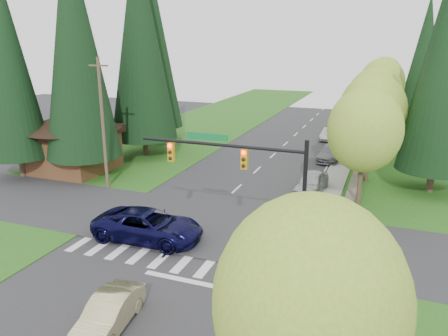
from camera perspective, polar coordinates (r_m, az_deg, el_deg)
The scene contains 33 objects.
ground at distance 21.50m, azimuth -12.65°, elevation -15.37°, with size 120.00×120.00×0.00m, color #28282B.
grass_east at distance 36.81m, azimuth 23.65°, elevation -2.68°, with size 14.00×110.00×0.06m, color #2A5015.
grass_west at distance 43.66m, azimuth -12.61°, elevation 1.18°, with size 14.00×110.00×0.06m, color #2A5015.
cross_street at distance 27.68m, azimuth -3.51°, elevation -7.46°, with size 120.00×8.00×0.10m, color #28282B.
sidewalk_east at distance 38.81m, azimuth 14.58°, elevation -0.81°, with size 1.80×80.00×0.13m, color gray.
curb_east at distance 38.90m, azimuth 13.34°, elevation -0.68°, with size 0.20×80.00×0.13m, color gray.
stone_wall_north at distance 46.33m, azimuth 17.88°, elevation 2.05°, with size 0.70×40.00×0.70m, color #4C4438.
traffic_signal at distance 21.38m, azimuth 3.08°, elevation -0.46°, with size 8.70×0.37×6.80m.
brown_building at distance 40.25m, azimuth -19.17°, elevation 3.94°, with size 8.40×8.40×5.40m.
utility_pole at distance 34.20m, azimuth -15.55°, elevation 5.62°, with size 1.60×0.24×10.00m.
decid_tree_0 at distance 29.57m, azimuth 17.90°, elevation 4.71°, with size 4.80×4.80×8.37m.
decid_tree_1 at distance 36.42m, azimuth 18.80°, elevation 7.02°, with size 5.20×5.20×8.80m.
decid_tree_2 at distance 43.35m, azimuth 19.02°, elevation 8.54°, with size 5.00×5.00×8.82m.
decid_tree_3 at distance 50.32m, azimuth 19.48°, elevation 9.16°, with size 5.00×5.00×8.55m.
decid_tree_4 at distance 57.25m, azimuth 19.89°, elevation 10.29°, with size 5.40×5.40×9.18m.
decid_tree_5 at distance 64.27m, azimuth 19.86°, elevation 10.38°, with size 4.80×4.80×8.30m.
decid_tree_6 at distance 71.22m, azimuth 20.15°, elevation 11.11°, with size 5.20×5.20×8.86m.
decid_tree_south at distance 10.84m, azimuth 11.13°, elevation -16.93°, with size 4.60×4.60×7.92m.
conifer_w_a at distance 37.40m, azimuth -18.85°, elevation 14.95°, with size 6.12×6.12×19.80m.
conifer_w_b at distance 42.41m, azimuth -18.46°, elevation 13.69°, with size 5.44×5.44×17.80m.
conifer_w_c at distance 43.36m, azimuth -10.91°, elevation 16.24°, with size 6.46×6.46×20.80m.
conifer_w_d at distance 39.38m, azimuth -26.29°, elevation 11.99°, with size 5.10×5.10×16.80m.
conifer_w_e at distance 49.55m, azimuth -9.15°, elevation 15.15°, with size 5.78×5.78×18.80m.
conifer_e_a at distance 35.20m, azimuth 27.15°, elevation 12.38°, with size 5.44×5.44×17.80m.
conifer_e_b at distance 49.20m, azimuth 26.96°, elevation 14.22°, with size 6.12×6.12×19.80m.
conifer_e_c at distance 63.12m, azimuth 24.72°, elevation 13.21°, with size 5.10×5.10×16.80m.
sedan_champagne at distance 18.91m, azimuth -14.84°, elevation -17.91°, with size 1.45×4.17×1.37m, color #C6BB84.
suv_navy at distance 25.75m, azimuth -9.86°, elevation -7.42°, with size 2.95×6.39×1.78m, color black.
parked_car_a at distance 33.59m, azimuth 11.36°, elevation -1.93°, with size 1.92×4.77×1.62m, color #A6A6AB.
parked_car_b at distance 43.31m, azimuth 13.69°, elevation 1.91°, with size 1.99×4.89×1.42m, color slate.
parked_car_c at distance 52.32m, azimuth 13.52°, elevation 4.31°, with size 1.38×3.96×1.31m, color #A9A9AE.
parked_car_d at distance 58.08m, azimuth 14.34°, elevation 5.50°, with size 1.74×4.33×1.48m, color silver.
parked_car_e at distance 60.63m, azimuth 15.75°, elevation 5.84°, with size 2.07×5.09×1.48m, color #9C9CA1.
Camera 1 is at (10.60, -15.00, 11.16)m, focal length 35.00 mm.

